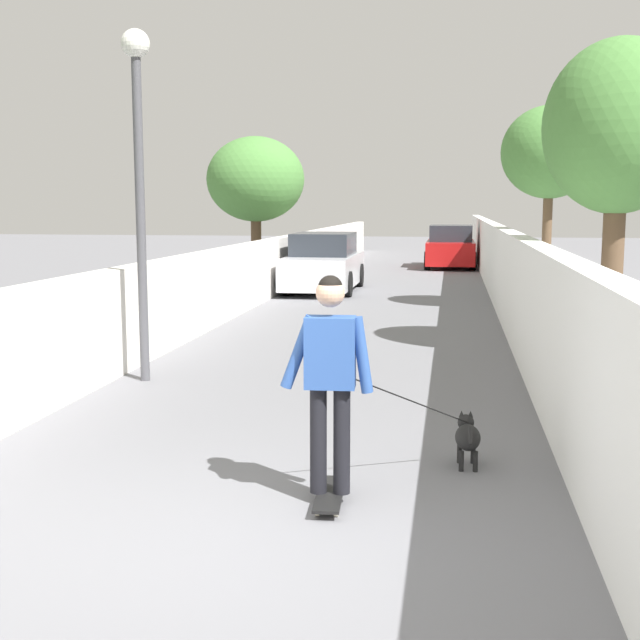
{
  "coord_description": "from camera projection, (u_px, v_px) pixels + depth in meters",
  "views": [
    {
      "loc": [
        -5.03,
        -1.68,
        2.29
      ],
      "look_at": [
        4.02,
        -0.24,
        1.0
      ],
      "focal_mm": 46.28,
      "sensor_mm": 36.0,
      "label": 1
    }
  ],
  "objects": [
    {
      "name": "car_far",
      "position": [
        450.0,
        248.0,
        29.96
      ],
      "size": [
        3.87,
        1.8,
        1.54
      ],
      "color": "#B71414",
      "rests_on": "ground"
    },
    {
      "name": "person_skateboarder",
      "position": [
        330.0,
        367.0,
        6.22
      ],
      "size": [
        0.24,
        0.71,
        1.68
      ],
      "color": "black",
      "rests_on": "skateboard"
    },
    {
      "name": "tree_left_distant",
      "position": [
        256.0,
        180.0,
        24.3
      ],
      "size": [
        2.88,
        2.88,
        4.27
      ],
      "color": "brown",
      "rests_on": "ground"
    },
    {
      "name": "lamp_post",
      "position": [
        138.0,
        145.0,
        10.39
      ],
      "size": [
        0.36,
        0.36,
        4.45
      ],
      "color": "#4C4C51",
      "rests_on": "ground"
    },
    {
      "name": "ground_plane",
      "position": [
        377.0,
        303.0,
        19.19
      ],
      "size": [
        80.0,
        80.0,
        0.0
      ],
      "primitive_type": "plane",
      "color": "slate"
    },
    {
      "name": "dog",
      "position": [
        467.0,
        436.0,
        7.23
      ],
      "size": [
        1.38,
        1.19,
        1.06
      ],
      "color": "black",
      "rests_on": "ground"
    },
    {
      "name": "wall_left",
      "position": [
        238.0,
        279.0,
        17.57
      ],
      "size": [
        48.0,
        0.3,
        1.43
      ],
      "primitive_type": "cube",
      "color": "silver",
      "rests_on": "ground"
    },
    {
      "name": "fence_right",
      "position": [
        507.0,
        274.0,
        16.68
      ],
      "size": [
        48.0,
        0.3,
        1.77
      ],
      "primitive_type": "cube",
      "color": "white",
      "rests_on": "ground"
    },
    {
      "name": "car_near",
      "position": [
        324.0,
        264.0,
        21.83
      ],
      "size": [
        4.25,
        1.8,
        1.54
      ],
      "color": "silver",
      "rests_on": "ground"
    },
    {
      "name": "skateboard",
      "position": [
        330.0,
        494.0,
        6.36
      ],
      "size": [
        0.81,
        0.25,
        0.08
      ],
      "color": "black",
      "rests_on": "ground"
    },
    {
      "name": "tree_right_near",
      "position": [
        550.0,
        153.0,
        17.18
      ],
      "size": [
        2.02,
        2.02,
        4.33
      ],
      "color": "brown",
      "rests_on": "ground"
    },
    {
      "name": "tree_right_mid",
      "position": [
        619.0,
        130.0,
        11.75
      ],
      "size": [
        2.15,
        2.15,
        4.63
      ],
      "color": "brown",
      "rests_on": "ground"
    }
  ]
}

